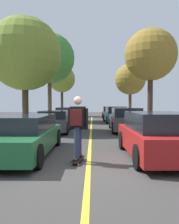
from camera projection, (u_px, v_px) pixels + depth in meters
name	position (u px, v px, depth m)	size (l,w,h in m)	color
ground	(88.00, 168.00, 5.83)	(80.00, 80.00, 0.00)	#3D3A38
center_line	(90.00, 142.00, 9.83)	(0.12, 39.20, 0.01)	gold
parked_car_left_nearest	(24.00, 135.00, 7.39)	(1.89, 4.67, 1.26)	#1E5B33
parked_car_left_near	(55.00, 121.00, 13.45)	(1.85, 4.08, 1.24)	#38383D
parked_car_left_far	(67.00, 115.00, 20.02)	(2.03, 4.69, 1.33)	white
parked_car_right_nearest	(159.00, 135.00, 6.95)	(2.07, 4.05, 1.38)	maroon
parked_car_right_near	(126.00, 120.00, 13.85)	(1.94, 4.35, 1.40)	#38383D
parked_car_right_far	(115.00, 115.00, 20.40)	(2.02, 4.58, 1.40)	#196066
parked_car_right_farthest	(110.00, 112.00, 26.60)	(1.94, 4.31, 1.34)	maroon
street_tree_left_nearest	(25.00, 54.00, 13.73)	(4.38, 4.38, 6.68)	#3D2D1E
street_tree_left_near	(49.00, 58.00, 21.51)	(4.72, 4.72, 8.14)	#4C3823
street_tree_left_far	(62.00, 79.00, 30.17)	(3.49, 3.49, 6.51)	#3D2D1E
street_tree_right_nearest	(151.00, 55.00, 15.28)	(3.46, 3.46, 6.50)	#3D2D1E
street_tree_right_near	(130.00, 79.00, 23.60)	(3.17, 3.17, 5.62)	#4C3823
fire_hydrant	(28.00, 124.00, 13.19)	(0.20, 0.20, 0.70)	#B2140F
skateboard	(78.00, 159.00, 6.40)	(0.37, 0.87, 0.10)	black
skateboarder	(78.00, 124.00, 6.33)	(0.59, 0.71, 1.74)	black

